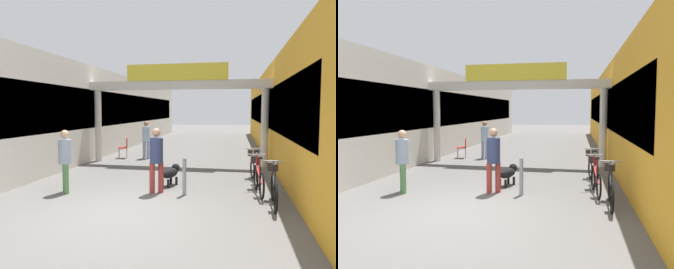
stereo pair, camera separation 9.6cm
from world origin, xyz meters
The scene contains 13 objects.
ground_plane centered at (0.00, 0.00, 0.00)m, with size 80.00×80.00×0.00m, color #605E5B.
storefront_left centered at (-5.09, 11.00, 1.99)m, with size 3.00×26.00×3.98m.
storefront_right centered at (5.09, 11.00, 1.99)m, with size 3.00×26.00×3.98m.
arcade_sign_gateway centered at (0.00, 6.35, 2.76)m, with size 7.40×0.47×3.92m.
pedestrian_with_dog centered at (0.28, 1.73, 0.96)m, with size 0.47×0.47×1.68m.
pedestrian_companion centered at (-2.03, 1.27, 0.93)m, with size 0.47×0.47×1.63m.
pedestrian_carrying_crate centered at (-1.58, 7.46, 0.94)m, with size 0.46×0.46×1.64m.
dog_on_leash centered at (0.49, 2.60, 0.37)m, with size 0.55×0.85×0.59m.
bicycle_black_nearest centered at (3.13, 1.18, 0.44)m, with size 0.46×1.69×0.98m.
bicycle_red_second centered at (2.86, 2.25, 0.44)m, with size 0.46×1.69×0.98m.
bicycle_silver_third centered at (2.85, 3.65, 0.44)m, with size 0.46×1.69×0.98m.
bollard_post_metal centered at (1.02, 1.64, 0.49)m, with size 0.10×0.10×0.97m.
cafe_chair_red_nearer centered at (-2.54, 7.37, 0.54)m, with size 0.50×0.50×0.89m.
Camera 1 is at (2.26, -6.39, 2.16)m, focal length 35.00 mm.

